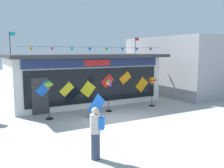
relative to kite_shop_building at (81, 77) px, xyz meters
The scene contains 8 objects.
ground_plane 6.00m from the kite_shop_building, 93.48° to the right, with size 80.00×80.00×0.00m, color #ADAAA5.
kite_shop_building is the anchor object (origin of this frame).
wind_spinner_far_left 5.01m from the kite_shop_building, 130.86° to the right, with size 0.37×0.37×1.97m.
wind_spinner_left 3.82m from the kite_shop_building, 88.16° to the right, with size 0.45×0.34×1.86m.
wind_spinner_center_left 4.97m from the kite_shop_building, 51.23° to the right, with size 0.39×0.39×1.84m.
person_near_camera 9.71m from the kite_shop_building, 109.33° to the right, with size 0.47×0.44×1.68m.
display_kite_on_ground 4.64m from the kite_shop_building, 102.18° to the right, with size 0.61×0.03×1.11m, color blue.
neighbour_building 9.68m from the kite_shop_building, ahead, with size 7.30×8.55×4.52m, color #99999E.
Camera 1 is at (-6.04, -10.16, 3.40)m, focal length 39.73 mm.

